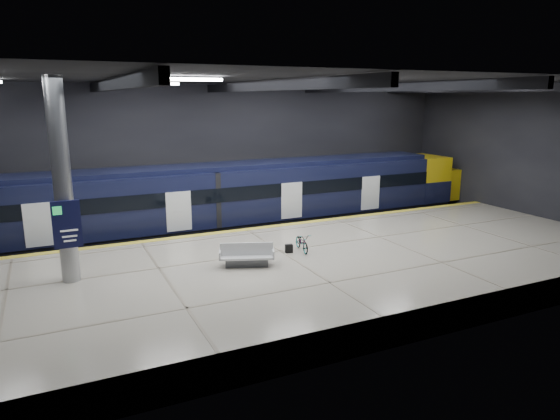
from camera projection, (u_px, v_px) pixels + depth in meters
ground at (270, 269)px, 21.74m from camera, size 30.00×30.00×0.00m
room_shell at (270, 137)px, 20.48m from camera, size 30.10×16.10×8.05m
platform at (297, 275)px, 19.41m from camera, size 30.00×11.00×1.10m
safety_strip at (247, 229)px, 23.92m from camera, size 30.00×0.40×0.01m
rails at (228, 236)px, 26.57m from camera, size 30.00×1.52×0.16m
train at (260, 197)px, 26.91m from camera, size 29.40×2.84×3.79m
bench at (247, 258)px, 18.71m from camera, size 2.21×1.52×0.90m
bicycle at (302, 242)px, 20.52m from camera, size 0.71×1.49×0.75m
pannier_bag at (289, 249)px, 20.31m from camera, size 0.33×0.23×0.35m
info_column at (63, 185)px, 16.52m from camera, size 0.90×0.78×6.90m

